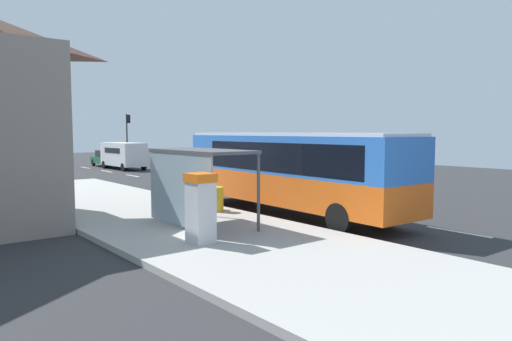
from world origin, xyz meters
TOP-DOWN VIEW (x-y plane):
  - ground_plane at (0.00, 14.00)m, footprint 56.00×92.00m
  - sidewalk_platform at (-6.40, 2.00)m, footprint 6.20×30.00m
  - lane_stripe_seg_0 at (0.25, -6.00)m, footprint 0.16×2.20m
  - lane_stripe_seg_1 at (0.25, -1.00)m, footprint 0.16×2.20m
  - lane_stripe_seg_2 at (0.25, 4.00)m, footprint 0.16×2.20m
  - lane_stripe_seg_3 at (0.25, 9.00)m, footprint 0.16×2.20m
  - lane_stripe_seg_4 at (0.25, 14.00)m, footprint 0.16×2.20m
  - lane_stripe_seg_5 at (0.25, 19.00)m, footprint 0.16×2.20m
  - lane_stripe_seg_6 at (0.25, 24.00)m, footprint 0.16×2.20m
  - lane_stripe_seg_7 at (0.25, 29.00)m, footprint 0.16×2.20m
  - bus at (-1.71, -0.06)m, footprint 2.89×11.09m
  - white_van at (2.20, 25.14)m, footprint 2.09×5.23m
  - sedan_near at (2.30, 29.09)m, footprint 2.05×4.50m
  - ticket_machine at (-7.44, -2.61)m, footprint 0.66×0.76m
  - recycling_bin_yellow at (-4.20, 1.38)m, footprint 0.52×0.52m
  - recycling_bin_blue at (-4.20, 2.08)m, footprint 0.52×0.52m
  - traffic_light_near_side at (5.50, 31.64)m, footprint 0.49×0.28m
  - traffic_light_far_side at (-3.10, 32.44)m, footprint 0.49×0.28m
  - bus_shelter at (-6.41, -0.56)m, footprint 1.80×4.00m

SIDE VIEW (x-z plane):
  - ground_plane at x=0.00m, z-range -0.04..0.00m
  - lane_stripe_seg_0 at x=0.25m, z-range 0.00..0.01m
  - lane_stripe_seg_1 at x=0.25m, z-range 0.00..0.01m
  - lane_stripe_seg_2 at x=0.25m, z-range 0.00..0.01m
  - lane_stripe_seg_3 at x=0.25m, z-range 0.00..0.01m
  - lane_stripe_seg_4 at x=0.25m, z-range 0.00..0.01m
  - lane_stripe_seg_5 at x=0.25m, z-range 0.00..0.01m
  - lane_stripe_seg_6 at x=0.25m, z-range 0.00..0.01m
  - lane_stripe_seg_7 at x=0.25m, z-range 0.00..0.01m
  - sidewalk_platform at x=-6.40m, z-range 0.00..0.18m
  - recycling_bin_yellow at x=-4.20m, z-range 0.18..1.13m
  - recycling_bin_blue at x=-4.20m, z-range 0.18..1.13m
  - sedan_near at x=2.30m, z-range 0.03..1.55m
  - ticket_machine at x=-7.44m, z-range 0.20..2.14m
  - white_van at x=2.20m, z-range 0.19..2.49m
  - bus at x=-1.71m, z-range 0.24..3.45m
  - bus_shelter at x=-6.41m, z-range 0.85..3.35m
  - traffic_light_near_side at x=5.50m, z-range 0.83..5.87m
  - traffic_light_far_side at x=-3.10m, z-range 0.84..5.94m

